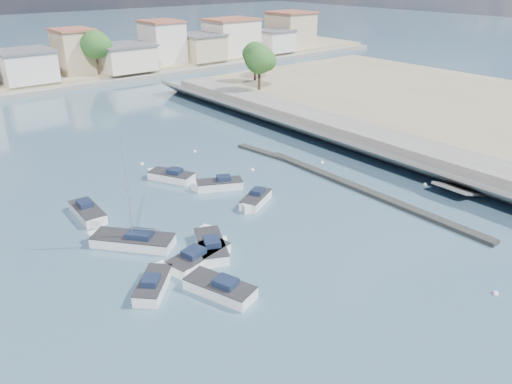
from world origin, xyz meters
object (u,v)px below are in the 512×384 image
Objects in this scene: motorboat_e at (210,245)px; sailboat at (129,240)px; motorboat_b at (154,284)px; motorboat_d at (255,201)px; motorboat_c at (217,185)px; motorboat_f at (169,176)px; motorboat_h at (202,256)px; motorboat_g at (89,214)px; motorboat_a at (217,287)px.

sailboat is at bearing 135.42° from motorboat_e.
motorboat_b and motorboat_d have the same top height.
motorboat_e is at bearing -127.48° from motorboat_c.
motorboat_d and motorboat_f have the same top height.
motorboat_f is at bearing 68.32° from motorboat_h.
motorboat_a is at bearing -81.66° from motorboat_g.
motorboat_e and motorboat_g have the same top height.
motorboat_a is 13.55m from motorboat_d.
motorboat_h is at bearing -146.97° from motorboat_e.
motorboat_h is (1.39, 3.92, -0.00)m from motorboat_a.
motorboat_f is 10.05m from motorboat_g.
motorboat_a is at bearing -79.67° from sailboat.
motorboat_d is at bearing 27.70° from motorboat_e.
motorboat_b is 0.71× the size of motorboat_h.
motorboat_e is at bearing 33.03° from motorboat_h.
motorboat_e is at bearing 17.84° from motorboat_b.
motorboat_c is 0.96× the size of motorboat_f.
motorboat_d is 12.02m from sailboat.
motorboat_g and motorboat_h have the same top height.
motorboat_b is 0.76× the size of motorboat_g.
motorboat_a is at bearing -45.11° from motorboat_b.
motorboat_c is at bearing 50.05° from motorboat_h.
motorboat_a is 16.94m from motorboat_c.
motorboat_e is (-7.52, -3.95, 0.00)m from motorboat_d.
motorboat_a is 4.21m from motorboat_b.
motorboat_a and motorboat_h have the same top height.
motorboat_g is at bearing 151.20° from motorboat_d.
motorboat_h is at bearing -129.95° from motorboat_c.
motorboat_f is at bearing 68.76° from motorboat_a.
motorboat_a is at bearing -111.24° from motorboat_f.
motorboat_f is at bearing 17.46° from motorboat_g.
motorboat_d is at bearing 28.58° from motorboat_h.
motorboat_a is 15.89m from motorboat_g.
motorboat_b and motorboat_h have the same top height.
motorboat_a is 0.59× the size of sailboat.
motorboat_h is at bearing -72.61° from motorboat_g.
motorboat_b is 0.75× the size of motorboat_e.
motorboat_a is 1.08× the size of motorboat_f.
motorboat_b is 12.76m from motorboat_g.
motorboat_g is at bearing -162.54° from motorboat_f.
sailboat is at bearing -84.55° from motorboat_g.
motorboat_e is 0.59× the size of sailboat.
motorboat_a is 5.59m from motorboat_e.
motorboat_d and motorboat_e have the same top height.
motorboat_b and motorboat_e have the same top height.
motorboat_a is 20.10m from motorboat_f.
motorboat_h is (4.36, 0.94, 0.00)m from motorboat_b.
motorboat_e is (2.80, 4.84, -0.00)m from motorboat_a.
motorboat_g is (-2.30, 15.72, 0.00)m from motorboat_a.
sailboat is (-12.01, 0.47, 0.03)m from motorboat_d.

